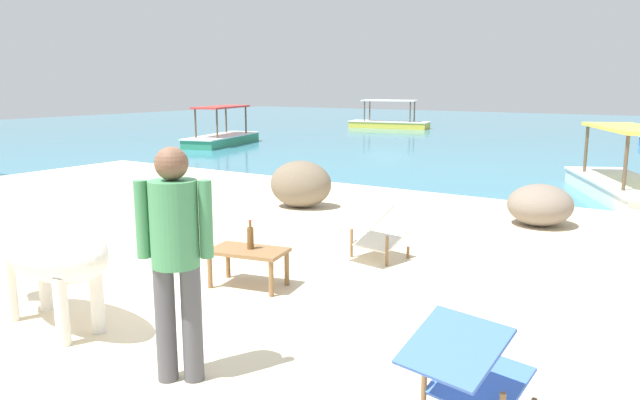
{
  "coord_description": "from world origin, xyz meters",
  "views": [
    {
      "loc": [
        4.16,
        -3.55,
        2.06
      ],
      "look_at": [
        -0.1,
        3.0,
        0.55
      ],
      "focal_mm": 33.99,
      "sensor_mm": 36.0,
      "label": 1
    }
  ],
  "objects_px": {
    "cow": "(45,245)",
    "bottle": "(250,237)",
    "deck_chair_far": "(467,367)",
    "person_standing": "(175,247)",
    "deck_chair_near": "(372,228)",
    "boat_yellow": "(389,122)",
    "boat_white": "(624,183)",
    "low_bench_table": "(248,255)",
    "boat_green": "(222,136)"
  },
  "relations": [
    {
      "from": "boat_yellow",
      "to": "boat_green",
      "type": "height_order",
      "value": "same"
    },
    {
      "from": "deck_chair_near",
      "to": "deck_chair_far",
      "type": "relative_size",
      "value": 0.99
    },
    {
      "from": "cow",
      "to": "low_bench_table",
      "type": "xyz_separation_m",
      "value": [
        0.77,
        1.68,
        -0.38
      ]
    },
    {
      "from": "cow",
      "to": "bottle",
      "type": "relative_size",
      "value": 6.43
    },
    {
      "from": "person_standing",
      "to": "deck_chair_near",
      "type": "bearing_deg",
      "value": -29.09
    },
    {
      "from": "person_standing",
      "to": "boat_green",
      "type": "xyz_separation_m",
      "value": [
        -11.02,
        12.61,
        -0.7
      ]
    },
    {
      "from": "person_standing",
      "to": "boat_white",
      "type": "distance_m",
      "value": 9.46
    },
    {
      "from": "bottle",
      "to": "boat_green",
      "type": "distance_m",
      "value": 14.85
    },
    {
      "from": "deck_chair_near",
      "to": "boat_yellow",
      "type": "distance_m",
      "value": 21.54
    },
    {
      "from": "boat_white",
      "to": "boat_yellow",
      "type": "distance_m",
      "value": 17.52
    },
    {
      "from": "boat_white",
      "to": "boat_green",
      "type": "bearing_deg",
      "value": -130.26
    },
    {
      "from": "bottle",
      "to": "person_standing",
      "type": "bearing_deg",
      "value": -64.64
    },
    {
      "from": "bottle",
      "to": "deck_chair_far",
      "type": "xyz_separation_m",
      "value": [
        2.7,
        -1.29,
        -0.12
      ]
    },
    {
      "from": "person_standing",
      "to": "boat_green",
      "type": "height_order",
      "value": "person_standing"
    },
    {
      "from": "boat_white",
      "to": "deck_chair_near",
      "type": "bearing_deg",
      "value": -43.12
    },
    {
      "from": "deck_chair_near",
      "to": "cow",
      "type": "bearing_deg",
      "value": 166.64
    },
    {
      "from": "deck_chair_far",
      "to": "person_standing",
      "type": "bearing_deg",
      "value": 116.37
    },
    {
      "from": "bottle",
      "to": "boat_white",
      "type": "relative_size",
      "value": 0.08
    },
    {
      "from": "deck_chair_far",
      "to": "boat_white",
      "type": "xyz_separation_m",
      "value": [
        -0.21,
        8.79,
        -0.13
      ]
    },
    {
      "from": "deck_chair_near",
      "to": "person_standing",
      "type": "distance_m",
      "value": 3.32
    },
    {
      "from": "boat_green",
      "to": "person_standing",
      "type": "bearing_deg",
      "value": -153.91
    },
    {
      "from": "bottle",
      "to": "boat_green",
      "type": "bearing_deg",
      "value": 133.24
    },
    {
      "from": "low_bench_table",
      "to": "boat_white",
      "type": "height_order",
      "value": "boat_white"
    },
    {
      "from": "deck_chair_far",
      "to": "person_standing",
      "type": "distance_m",
      "value": 2.0
    },
    {
      "from": "boat_yellow",
      "to": "boat_white",
      "type": "bearing_deg",
      "value": 120.4
    },
    {
      "from": "cow",
      "to": "boat_green",
      "type": "distance_m",
      "value": 15.66
    },
    {
      "from": "boat_yellow",
      "to": "low_bench_table",
      "type": "bearing_deg",
      "value": 102.93
    },
    {
      "from": "deck_chair_near",
      "to": "boat_white",
      "type": "relative_size",
      "value": 0.22
    },
    {
      "from": "deck_chair_near",
      "to": "boat_green",
      "type": "height_order",
      "value": "boat_green"
    },
    {
      "from": "cow",
      "to": "bottle",
      "type": "bearing_deg",
      "value": -110.19
    },
    {
      "from": "bottle",
      "to": "person_standing",
      "type": "xyz_separation_m",
      "value": [
        0.85,
        -1.79,
        0.44
      ]
    },
    {
      "from": "cow",
      "to": "deck_chair_near",
      "type": "height_order",
      "value": "cow"
    },
    {
      "from": "cow",
      "to": "bottle",
      "type": "distance_m",
      "value": 1.89
    },
    {
      "from": "cow",
      "to": "deck_chair_far",
      "type": "distance_m",
      "value": 3.52
    },
    {
      "from": "boat_white",
      "to": "bottle",
      "type": "bearing_deg",
      "value": -43.99
    },
    {
      "from": "boat_white",
      "to": "person_standing",
      "type": "bearing_deg",
      "value": -35.62
    },
    {
      "from": "bottle",
      "to": "boat_green",
      "type": "xyz_separation_m",
      "value": [
        -10.17,
        10.82,
        -0.26
      ]
    },
    {
      "from": "boat_white",
      "to": "low_bench_table",
      "type": "bearing_deg",
      "value": -44.01
    },
    {
      "from": "deck_chair_near",
      "to": "boat_green",
      "type": "bearing_deg",
      "value": 59.0
    },
    {
      "from": "cow",
      "to": "bottle",
      "type": "xyz_separation_m",
      "value": [
        0.78,
        1.71,
        -0.2
      ]
    },
    {
      "from": "cow",
      "to": "low_bench_table",
      "type": "height_order",
      "value": "cow"
    },
    {
      "from": "low_bench_table",
      "to": "deck_chair_far",
      "type": "bearing_deg",
      "value": -36.7
    },
    {
      "from": "bottle",
      "to": "person_standing",
      "type": "relative_size",
      "value": 0.18
    },
    {
      "from": "cow",
      "to": "boat_yellow",
      "type": "bearing_deg",
      "value": -65.75
    },
    {
      "from": "low_bench_table",
      "to": "boat_white",
      "type": "distance_m",
      "value": 7.93
    },
    {
      "from": "boat_white",
      "to": "deck_chair_far",
      "type": "bearing_deg",
      "value": -24.22
    },
    {
      "from": "person_standing",
      "to": "low_bench_table",
      "type": "bearing_deg",
      "value": -7.72
    },
    {
      "from": "cow",
      "to": "person_standing",
      "type": "bearing_deg",
      "value": -178.64
    },
    {
      "from": "deck_chair_far",
      "to": "person_standing",
      "type": "height_order",
      "value": "person_standing"
    },
    {
      "from": "bottle",
      "to": "boat_green",
      "type": "height_order",
      "value": "boat_green"
    }
  ]
}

